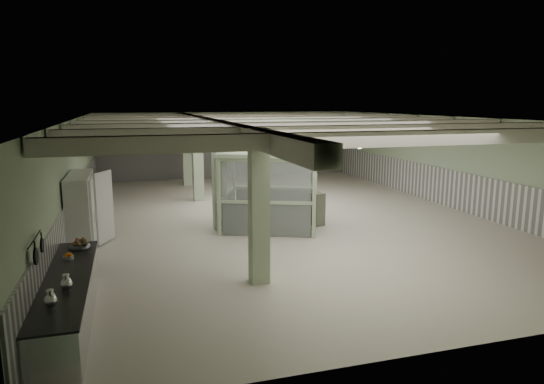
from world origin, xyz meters
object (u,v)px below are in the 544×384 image
object	(u,v)px
prep_counter	(69,299)
walkin_cooler	(82,213)
guard_booth	(270,176)
filing_cabinet	(317,209)

from	to	relation	value
prep_counter	walkin_cooler	world-z (taller)	walkin_cooler
prep_counter	walkin_cooler	size ratio (longest dim) A/B	2.00
walkin_cooler	guard_booth	xyz separation A→B (m)	(5.81, 1.13, 0.65)
prep_counter	guard_booth	xyz separation A→B (m)	(5.73, 5.81, 1.29)
filing_cabinet	walkin_cooler	bearing A→B (deg)	173.16
walkin_cooler	guard_booth	distance (m)	5.96
walkin_cooler	guard_booth	world-z (taller)	guard_booth
prep_counter	filing_cabinet	size ratio (longest dim) A/B	4.28
prep_counter	guard_booth	size ratio (longest dim) A/B	1.20
prep_counter	guard_booth	distance (m)	8.26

